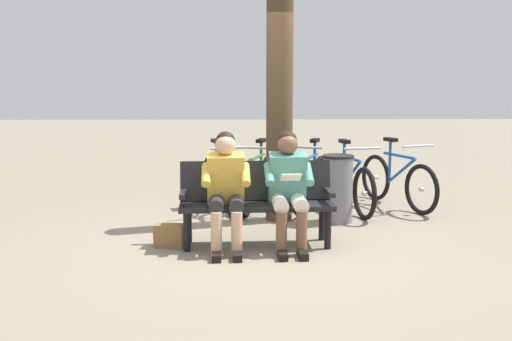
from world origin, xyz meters
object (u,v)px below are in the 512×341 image
Objects in this scene: tree_trunk at (280,92)px; bicycle_purple at (349,184)px; handbag at (169,236)px; person_companion at (226,185)px; bench at (256,197)px; bicycle_red at (220,183)px; person_reading at (288,184)px; bicycle_silver at (311,182)px; bicycle_blue at (397,181)px; litter_bin at (338,189)px; bicycle_green at (257,183)px.

tree_trunk reaches higher than bicycle_purple.
person_companion is at bearing 174.15° from handbag.
bicycle_red reaches higher than bench.
bench is at bearing 73.65° from tree_trunk.
person_reading is 0.76× the size of bicycle_silver.
bicycle_blue is (-1.66, -0.69, -1.21)m from tree_trunk.
handbag is at bearing -33.82° from bicycle_red.
bicycle_silver is 0.99× the size of bicycle_red.
litter_bin is at bearing -33.85° from bicycle_purple.
person_reading is 0.75× the size of bicycle_red.
bicycle_blue is at bearing -142.06° from person_companion.
bicycle_blue is 1.20m from bicycle_silver.
person_companion reaches higher than bicycle_green.
bench is 1.02× the size of bicycle_silver.
bench is at bearing -51.20° from bicycle_purple.
person_reading is at bearing -40.80° from bicycle_purple.
person_reading reaches higher than handbag.
handbag is at bearing -10.87° from bicycle_green.
bicycle_green is at bearing -103.65° from person_companion.
bicycle_green is at bearing -108.82° from bicycle_blue.
tree_trunk is (-0.31, -1.06, 1.06)m from bench.
bicycle_blue is 2.41m from bicycle_red.
bicycle_purple is (0.71, 0.22, 0.00)m from bicycle_blue.
bench is 1.00× the size of bicycle_green.
bicycle_red is at bearing -68.92° from person_reading.
person_companion is at bearing 63.14° from tree_trunk.
bicycle_purple is (-0.94, -1.68, -0.31)m from person_reading.
person_reading is at bearing -62.40° from bicycle_blue.
bicycle_blue is (-1.65, -1.90, -0.31)m from person_reading.
bicycle_blue is at bearing 95.71° from bicycle_purple.
bicycle_silver reaches higher than bench.
bicycle_red is at bearing -26.01° from litter_bin.
handbag is 0.10× the size of tree_trunk.
person_companion is 4.00× the size of handbag.
bicycle_purple is (-1.27, -1.53, -0.15)m from bench.
bicycle_green is at bearing -94.18° from bench.
bench is 0.39m from person_reading.
bicycle_blue and bicycle_green have the same top height.
bicycle_silver is at bearing -107.31° from bicycle_blue.
bicycle_red is at bearing -104.77° from bicycle_purple.
handbag is 0.19× the size of bicycle_red.
bicycle_green is (0.72, 0.00, 0.00)m from bicycle_silver.
person_companion is 3.00m from bicycle_blue.
person_reading reaches higher than litter_bin.
bicycle_purple is (-0.25, -0.61, -0.05)m from litter_bin.
litter_bin is (-1.33, -1.09, -0.25)m from person_companion.
bicycle_purple reaches higher than litter_bin.
person_reading is 0.74× the size of bicycle_green.
bicycle_silver is (-0.46, -1.81, -0.31)m from person_reading.
bicycle_purple is 1.04× the size of bicycle_silver.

